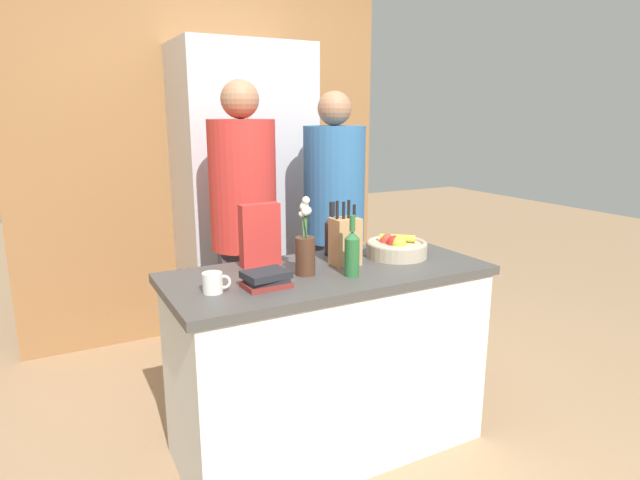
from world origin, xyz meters
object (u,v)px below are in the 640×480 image
object	(u,v)px
person_in_blue	(334,219)
flower_vase	(305,248)
knife_block	(345,241)
book_stack	(266,279)
bottle_oil	(352,252)
refrigerator	(244,199)
coffee_mug	(213,283)
cereal_box	(260,235)
bottle_vinegar	(332,234)
person_at_sink	(244,223)
fruit_bowl	(396,247)

from	to	relation	value
person_in_blue	flower_vase	bearing A→B (deg)	-134.04
knife_block	person_in_blue	distance (m)	0.78
book_stack	bottle_oil	world-z (taller)	bottle_oil
refrigerator	coffee_mug	xyz separation A→B (m)	(-0.67, -1.47, -0.08)
cereal_box	book_stack	size ratio (longest dim) A/B	1.52
coffee_mug	flower_vase	bearing A→B (deg)	6.49
flower_vase	book_stack	bearing A→B (deg)	-159.00
bottle_oil	bottle_vinegar	bearing A→B (deg)	74.31
coffee_mug	bottle_vinegar	size ratio (longest dim) A/B	0.41
knife_block	person_at_sink	bearing A→B (deg)	109.34
coffee_mug	person_at_sink	bearing A→B (deg)	62.01
bottle_vinegar	refrigerator	bearing A→B (deg)	90.90
fruit_bowl	knife_block	size ratio (longest dim) A/B	0.98
bottle_oil	coffee_mug	bearing A→B (deg)	174.17
knife_block	person_in_blue	bearing A→B (deg)	64.24
knife_block	book_stack	xyz separation A→B (m)	(-0.45, -0.14, -0.08)
fruit_bowl	person_in_blue	world-z (taller)	person_in_blue
bottle_vinegar	person_in_blue	size ratio (longest dim) A/B	0.16
fruit_bowl	book_stack	xyz separation A→B (m)	(-0.74, -0.14, -0.01)
coffee_mug	book_stack	world-z (taller)	coffee_mug
flower_vase	bottle_vinegar	size ratio (longest dim) A/B	1.29
cereal_box	knife_block	bearing A→B (deg)	-24.75
bottle_vinegar	flower_vase	bearing A→B (deg)	-138.31
book_stack	bottle_oil	size ratio (longest dim) A/B	0.72
refrigerator	fruit_bowl	bearing A→B (deg)	-78.43
flower_vase	bottle_vinegar	distance (m)	0.36
bottle_vinegar	bottle_oil	bearing A→B (deg)	-105.69
book_stack	person_at_sink	size ratio (longest dim) A/B	0.11
cereal_box	person_at_sink	xyz separation A→B (m)	(0.11, 0.52, -0.05)
flower_vase	cereal_box	distance (m)	0.25
flower_vase	bottle_vinegar	bearing A→B (deg)	41.69
fruit_bowl	flower_vase	world-z (taller)	flower_vase
knife_block	person_in_blue	size ratio (longest dim) A/B	0.18
flower_vase	coffee_mug	world-z (taller)	flower_vase
fruit_bowl	person_at_sink	xyz separation A→B (m)	(-0.53, 0.68, 0.05)
flower_vase	cereal_box	xyz separation A→B (m)	(-0.12, 0.22, 0.03)
person_in_blue	bottle_vinegar	bearing A→B (deg)	-127.42
cereal_box	person_in_blue	distance (m)	0.88
flower_vase	bottle_oil	xyz separation A→B (m)	(0.17, -0.11, -0.01)
knife_block	refrigerator	bearing A→B (deg)	89.45
knife_block	book_stack	bearing A→B (deg)	-162.66
flower_vase	person_at_sink	world-z (taller)	person_at_sink
person_at_sink	book_stack	bearing A→B (deg)	-93.55
knife_block	flower_vase	distance (m)	0.24
refrigerator	book_stack	bearing A→B (deg)	-107.19
fruit_bowl	bottle_oil	bearing A→B (deg)	-154.58
flower_vase	person_in_blue	bearing A→B (deg)	52.91
fruit_bowl	book_stack	world-z (taller)	fruit_bowl
fruit_bowl	flower_vase	distance (m)	0.53
flower_vase	book_stack	xyz separation A→B (m)	(-0.22, -0.08, -0.08)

